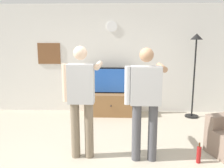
{
  "coord_description": "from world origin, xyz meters",
  "views": [
    {
      "loc": [
        0.14,
        -3.17,
        1.9
      ],
      "look_at": [
        -0.03,
        1.2,
        1.05
      ],
      "focal_mm": 38.82,
      "sensor_mm": 36.0,
      "label": 1
    }
  ],
  "objects_px": {
    "tv_stand": "(111,104)",
    "framed_picture": "(49,54)",
    "beverage_bottle": "(199,155)",
    "person_standing_nearer_lamp": "(82,96)",
    "television": "(111,80)",
    "wall_clock": "(112,27)",
    "person_standing_nearer_couch": "(145,98)",
    "floor_lamp": "(195,58)"
  },
  "relations": [
    {
      "from": "wall_clock",
      "to": "person_standing_nearer_couch",
      "type": "distance_m",
      "value": 2.82
    },
    {
      "from": "framed_picture",
      "to": "person_standing_nearer_couch",
      "type": "relative_size",
      "value": 0.32
    },
    {
      "from": "tv_stand",
      "to": "floor_lamp",
      "type": "relative_size",
      "value": 0.6
    },
    {
      "from": "floor_lamp",
      "to": "wall_clock",
      "type": "bearing_deg",
      "value": 169.07
    },
    {
      "from": "television",
      "to": "beverage_bottle",
      "type": "relative_size",
      "value": 3.22
    },
    {
      "from": "television",
      "to": "wall_clock",
      "type": "bearing_deg",
      "value": 90.0
    },
    {
      "from": "floor_lamp",
      "to": "person_standing_nearer_lamp",
      "type": "xyz_separation_m",
      "value": [
        -2.32,
        -2.07,
        -0.41
      ]
    },
    {
      "from": "person_standing_nearer_couch",
      "to": "tv_stand",
      "type": "bearing_deg",
      "value": 105.29
    },
    {
      "from": "floor_lamp",
      "to": "person_standing_nearer_couch",
      "type": "xyz_separation_m",
      "value": [
        -1.34,
        -2.13,
        -0.41
      ]
    },
    {
      "from": "beverage_bottle",
      "to": "floor_lamp",
      "type": "bearing_deg",
      "value": 76.88
    },
    {
      "from": "framed_picture",
      "to": "floor_lamp",
      "type": "bearing_deg",
      "value": -6.16
    },
    {
      "from": "framed_picture",
      "to": "person_standing_nearer_lamp",
      "type": "height_order",
      "value": "person_standing_nearer_lamp"
    },
    {
      "from": "person_standing_nearer_lamp",
      "to": "beverage_bottle",
      "type": "bearing_deg",
      "value": -4.25
    },
    {
      "from": "wall_clock",
      "to": "person_standing_nearer_lamp",
      "type": "xyz_separation_m",
      "value": [
        -0.37,
        -2.45,
        -1.15
      ]
    },
    {
      "from": "tv_stand",
      "to": "framed_picture",
      "type": "xyz_separation_m",
      "value": [
        -1.59,
        0.3,
        1.22
      ]
    },
    {
      "from": "beverage_bottle",
      "to": "person_standing_nearer_lamp",
      "type": "bearing_deg",
      "value": 175.75
    },
    {
      "from": "framed_picture",
      "to": "beverage_bottle",
      "type": "xyz_separation_m",
      "value": [
        3.02,
        -2.59,
        -1.36
      ]
    },
    {
      "from": "floor_lamp",
      "to": "beverage_bottle",
      "type": "height_order",
      "value": "floor_lamp"
    },
    {
      "from": "wall_clock",
      "to": "framed_picture",
      "type": "xyz_separation_m",
      "value": [
        -1.59,
        0.0,
        -0.66
      ]
    },
    {
      "from": "television",
      "to": "tv_stand",
      "type": "bearing_deg",
      "value": -90.0
    },
    {
      "from": "person_standing_nearer_lamp",
      "to": "beverage_bottle",
      "type": "height_order",
      "value": "person_standing_nearer_lamp"
    },
    {
      "from": "person_standing_nearer_lamp",
      "to": "person_standing_nearer_couch",
      "type": "relative_size",
      "value": 1.01
    },
    {
      "from": "person_standing_nearer_lamp",
      "to": "beverage_bottle",
      "type": "xyz_separation_m",
      "value": [
        1.81,
        -0.13,
        -0.87
      ]
    },
    {
      "from": "framed_picture",
      "to": "floor_lamp",
      "type": "xyz_separation_m",
      "value": [
        3.54,
        -0.38,
        -0.07
      ]
    },
    {
      "from": "framed_picture",
      "to": "wall_clock",
      "type": "bearing_deg",
      "value": -0.18
    },
    {
      "from": "wall_clock",
      "to": "beverage_bottle",
      "type": "distance_m",
      "value": 3.58
    },
    {
      "from": "tv_stand",
      "to": "framed_picture",
      "type": "relative_size",
      "value": 2.1
    },
    {
      "from": "framed_picture",
      "to": "beverage_bottle",
      "type": "distance_m",
      "value": 4.2
    },
    {
      "from": "floor_lamp",
      "to": "person_standing_nearer_lamp",
      "type": "relative_size",
      "value": 1.12
    },
    {
      "from": "wall_clock",
      "to": "person_standing_nearer_couch",
      "type": "relative_size",
      "value": 0.15
    },
    {
      "from": "wall_clock",
      "to": "floor_lamp",
      "type": "distance_m",
      "value": 2.12
    },
    {
      "from": "wall_clock",
      "to": "beverage_bottle",
      "type": "xyz_separation_m",
      "value": [
        1.44,
        -2.58,
        -2.02
      ]
    },
    {
      "from": "tv_stand",
      "to": "television",
      "type": "bearing_deg",
      "value": 90.0
    },
    {
      "from": "television",
      "to": "person_standing_nearer_couch",
      "type": "distance_m",
      "value": 2.35
    },
    {
      "from": "floor_lamp",
      "to": "person_standing_nearer_couch",
      "type": "distance_m",
      "value": 2.55
    },
    {
      "from": "television",
      "to": "beverage_bottle",
      "type": "bearing_deg",
      "value": -58.47
    },
    {
      "from": "wall_clock",
      "to": "framed_picture",
      "type": "distance_m",
      "value": 1.72
    },
    {
      "from": "television",
      "to": "floor_lamp",
      "type": "relative_size",
      "value": 0.53
    },
    {
      "from": "framed_picture",
      "to": "person_standing_nearer_couch",
      "type": "xyz_separation_m",
      "value": [
        2.19,
        -2.51,
        -0.49
      ]
    },
    {
      "from": "framed_picture",
      "to": "person_standing_nearer_lamp",
      "type": "xyz_separation_m",
      "value": [
        1.21,
        -2.46,
        -0.49
      ]
    },
    {
      "from": "wall_clock",
      "to": "person_standing_nearer_lamp",
      "type": "relative_size",
      "value": 0.15
    },
    {
      "from": "tv_stand",
      "to": "person_standing_nearer_couch",
      "type": "height_order",
      "value": "person_standing_nearer_couch"
    }
  ]
}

